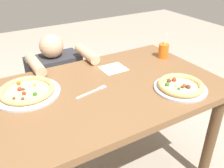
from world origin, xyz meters
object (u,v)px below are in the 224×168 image
(pizza_far, at_px, (27,91))
(diner_seated, at_px, (58,93))
(fork, at_px, (93,91))
(drink_cup_colored, at_px, (163,51))
(pizza_near, at_px, (180,86))

(pizza_far, height_order, diner_seated, diner_seated)
(fork, bearing_deg, drink_cup_colored, 15.30)
(pizza_near, xyz_separation_m, drink_cup_colored, (0.22, 0.40, 0.03))
(pizza_far, distance_m, drink_cup_colored, 0.98)
(pizza_far, bearing_deg, pizza_near, -26.88)
(pizza_far, relative_size, diner_seated, 0.40)
(drink_cup_colored, distance_m, diner_seated, 0.92)
(drink_cup_colored, xyz_separation_m, fork, (-0.66, -0.18, -0.05))
(pizza_far, height_order, fork, pizza_far)
(pizza_near, bearing_deg, pizza_far, 153.12)
(fork, height_order, diner_seated, diner_seated)
(pizza_far, height_order, drink_cup_colored, drink_cup_colored)
(fork, relative_size, diner_seated, 0.23)
(pizza_near, distance_m, drink_cup_colored, 0.46)
(pizza_near, height_order, pizza_far, pizza_near)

